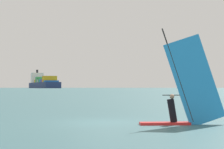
% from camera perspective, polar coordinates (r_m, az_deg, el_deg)
% --- Properties ---
extents(ground_plane, '(4000.00, 4000.00, 0.00)m').
position_cam_1_polar(ground_plane, '(18.38, -1.67, -7.40)').
color(ground_plane, '#386066').
extents(windsurfer, '(4.06, 0.88, 4.64)m').
position_cam_1_polar(windsurfer, '(17.50, 10.79, -3.41)').
color(windsurfer, red).
rests_on(windsurfer, ground_plane).
extents(cargo_ship, '(58.07, 160.31, 35.60)m').
position_cam_1_polar(cargo_ship, '(677.11, -10.59, -1.36)').
color(cargo_ship, navy).
rests_on(cargo_ship, ground_plane).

